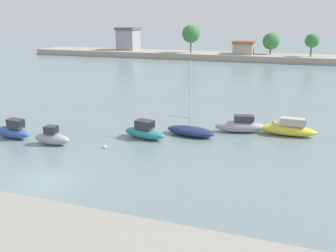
% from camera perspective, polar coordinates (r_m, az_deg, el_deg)
% --- Properties ---
extents(ground_plane, '(400.00, 400.00, 0.00)m').
position_cam_1_polar(ground_plane, '(25.54, -18.77, -8.45)').
color(ground_plane, slate).
extents(moored_boat_0, '(4.11, 1.62, 1.82)m').
position_cam_1_polar(moored_boat_0, '(35.50, -23.38, -0.69)').
color(moored_boat_0, '#3856A8').
rests_on(moored_boat_0, ground).
extents(moored_boat_1, '(3.26, 1.26, 1.66)m').
position_cam_1_polar(moored_boat_1, '(32.44, -17.86, -1.75)').
color(moored_boat_1, '#9E9EA3').
rests_on(moored_boat_1, ground).
extents(moored_boat_2, '(4.27, 2.04, 1.69)m').
position_cam_1_polar(moored_boat_2, '(32.55, -3.74, -0.88)').
color(moored_boat_2, teal).
rests_on(moored_boat_2, ground).
extents(moored_boat_3, '(4.86, 2.44, 6.89)m').
position_cam_1_polar(moored_boat_3, '(33.36, 3.60, -0.76)').
color(moored_boat_3, navy).
rests_on(moored_boat_3, ground).
extents(moored_boat_4, '(4.89, 2.47, 1.65)m').
position_cam_1_polar(moored_boat_4, '(34.90, 11.38, 0.05)').
color(moored_boat_4, '#9E9EA3').
rests_on(moored_boat_4, ground).
extents(moored_boat_5, '(5.32, 1.76, 1.67)m').
position_cam_1_polar(moored_boat_5, '(35.15, 18.38, -0.42)').
color(moored_boat_5, yellow).
rests_on(moored_boat_5, ground).
extents(mooring_buoy_0, '(0.36, 0.36, 0.36)m').
position_cam_1_polar(mooring_buoy_0, '(36.98, -18.65, -0.31)').
color(mooring_buoy_0, red).
rests_on(mooring_buoy_0, ground).
extents(mooring_buoy_1, '(0.41, 0.41, 0.41)m').
position_cam_1_polar(mooring_buoy_1, '(38.34, 16.42, 0.53)').
color(mooring_buoy_1, yellow).
rests_on(mooring_buoy_1, ground).
extents(mooring_buoy_2, '(0.28, 0.28, 0.28)m').
position_cam_1_polar(mooring_buoy_2, '(30.64, -9.93, -3.23)').
color(mooring_buoy_2, white).
rests_on(mooring_buoy_2, ground).
extents(distant_shoreline, '(112.71, 10.63, 8.71)m').
position_cam_1_polar(distant_shoreline, '(95.62, 11.60, 11.40)').
color(distant_shoreline, '#9E998C').
rests_on(distant_shoreline, ground).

